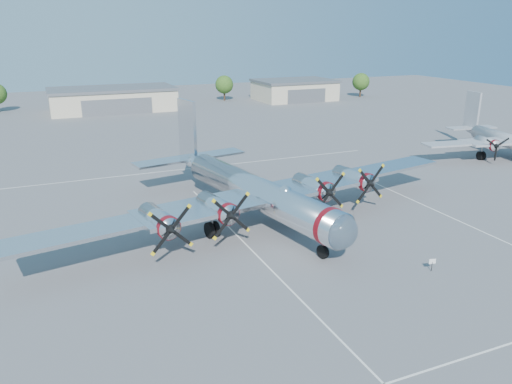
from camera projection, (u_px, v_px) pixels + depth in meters
name	position (u px, v px, depth m)	size (l,w,h in m)	color
ground	(239.00, 237.00, 46.51)	(260.00, 260.00, 0.00)	#5C5C5F
parking_lines	(246.00, 244.00, 44.98)	(60.00, 50.08, 0.01)	silver
hangar_center	(113.00, 99.00, 117.29)	(28.60, 14.60, 5.40)	beige
hangar_east	(294.00, 90.00, 135.17)	(20.60, 14.60, 5.40)	beige
tree_east	(224.00, 85.00, 133.27)	(4.80, 4.80, 6.64)	#382619
tree_far_east	(361.00, 82.00, 140.43)	(4.80, 4.80, 6.64)	#382619
main_bomber_b29	(251.00, 218.00, 51.11)	(47.61, 32.57, 10.53)	silver
twin_engine_east	(500.00, 156.00, 75.93)	(27.82, 20.00, 8.82)	#A7A7AC
info_placard	(432.00, 263.00, 39.81)	(0.55, 0.18, 1.06)	black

